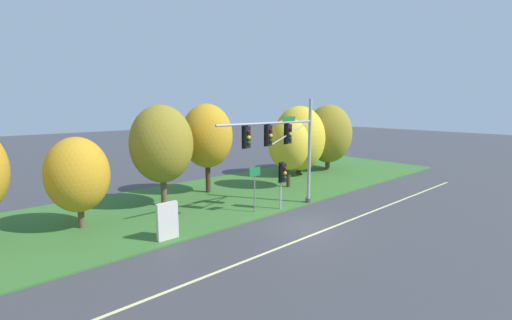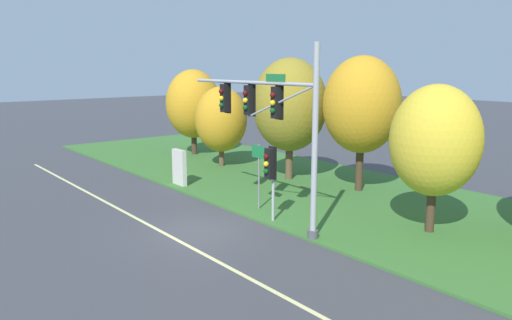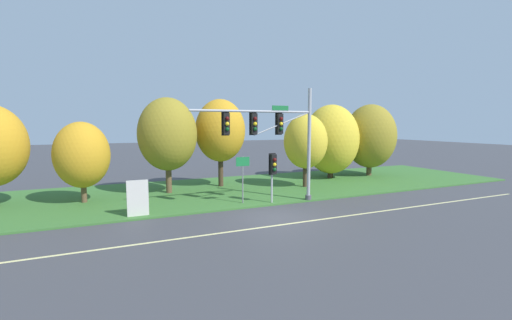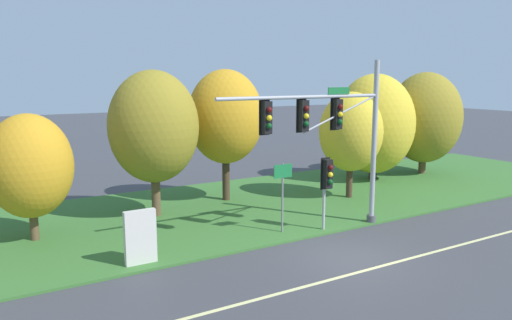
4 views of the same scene
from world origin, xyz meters
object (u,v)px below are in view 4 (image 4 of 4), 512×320
route_sign_post (283,186)px  info_kiosk (140,237)px  traffic_signal_mast (332,127)px  pedestrian_signal_near_kerb (327,178)px  tree_furthest_back (425,118)px  tree_behind_signpost (154,127)px  tree_left_of_mast (30,166)px  tree_tall_centre (351,132)px  tree_right_far (374,124)px  tree_mid_verge (225,117)px

route_sign_post → info_kiosk: (-6.20, -0.41, -1.01)m
traffic_signal_mast → info_kiosk: bearing=176.9°
pedestrian_signal_near_kerb → tree_furthest_back: (13.64, 6.61, 1.48)m
traffic_signal_mast → tree_behind_signpost: 8.08m
route_sign_post → tree_left_of_mast: bearing=154.6°
tree_tall_centre → tree_right_far: size_ratio=0.85×
traffic_signal_mast → pedestrian_signal_near_kerb: (-0.13, 0.07, -2.13)m
pedestrian_signal_near_kerb → info_kiosk: (-7.89, 0.36, -1.30)m
tree_right_far → tree_furthest_back: bearing=-3.0°
tree_furthest_back → info_kiosk: tree_furthest_back is taller
tree_left_of_mast → tree_right_far: bearing=5.1°
pedestrian_signal_near_kerb → info_kiosk: size_ratio=1.63×
traffic_signal_mast → tree_right_far: size_ratio=1.19×
route_sign_post → tree_mid_verge: size_ratio=0.43×
tree_tall_centre → info_kiosk: bearing=-164.1°
tree_behind_signpost → tree_tall_centre: tree_behind_signpost is taller
tree_mid_verge → tree_right_far: tree_mid_verge is taller
tree_behind_signpost → tree_furthest_back: (18.93, 0.69, -0.43)m
tree_mid_verge → tree_tall_centre: size_ratio=1.20×
traffic_signal_mast → tree_behind_signpost: size_ratio=1.17×
pedestrian_signal_near_kerb → tree_tall_centre: (4.82, 3.98, 1.29)m
info_kiosk → tree_mid_verge: bearing=43.9°
tree_furthest_back → info_kiosk: 22.58m
traffic_signal_mast → tree_behind_signpost: (-5.42, 5.99, -0.23)m
tree_left_of_mast → info_kiosk: size_ratio=2.64×
traffic_signal_mast → route_sign_post: (-1.82, 0.85, -2.42)m
tree_left_of_mast → tree_behind_signpost: bearing=9.2°
tree_furthest_back → info_kiosk: size_ratio=3.53×
tree_furthest_back → pedestrian_signal_near_kerb: bearing=-154.1°
tree_left_of_mast → tree_behind_signpost: size_ratio=0.75×
route_sign_post → tree_behind_signpost: (-3.60, 5.14, 2.19)m
tree_behind_signpost → tree_right_far: tree_behind_signpost is taller
tree_tall_centre → info_kiosk: size_ratio=2.97×
traffic_signal_mast → route_sign_post: bearing=155.0°
tree_behind_signpost → tree_right_far: size_ratio=1.02×
tree_furthest_back → tree_mid_verge: bearing=178.9°
traffic_signal_mast → tree_tall_centre: size_ratio=1.39×
traffic_signal_mast → tree_mid_verge: (-1.22, 6.97, -0.02)m
tree_mid_verge → tree_tall_centre: (5.92, -2.93, -0.82)m
tree_behind_signpost → tree_furthest_back: bearing=2.1°
traffic_signal_mast → info_kiosk: traffic_signal_mast is taller
tree_left_of_mast → tree_mid_verge: size_ratio=0.74×
route_sign_post → tree_tall_centre: (6.51, 3.20, 1.57)m
pedestrian_signal_near_kerb → tree_behind_signpost: 8.17m
route_sign_post → tree_furthest_back: tree_furthest_back is taller
traffic_signal_mast → tree_furthest_back: bearing=26.3°
tree_right_far → tree_furthest_back: size_ratio=0.98×
route_sign_post → tree_right_far: 12.68m
tree_left_of_mast → tree_furthest_back: bearing=3.7°
pedestrian_signal_near_kerb → tree_tall_centre: size_ratio=0.55×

